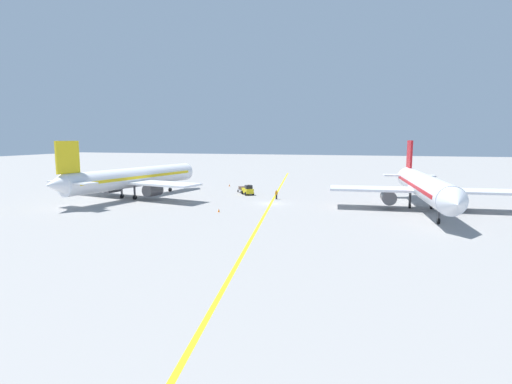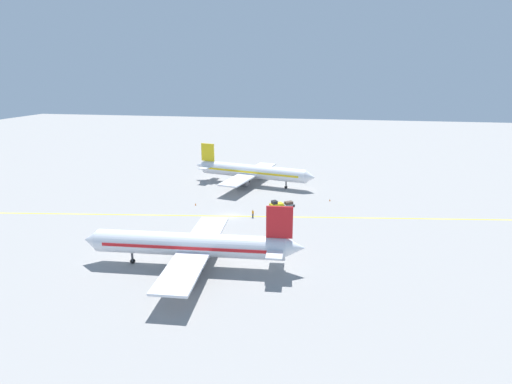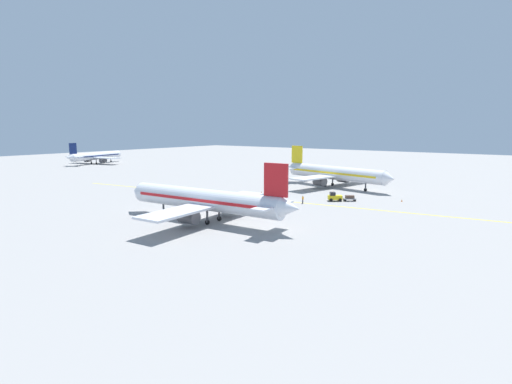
{
  "view_description": "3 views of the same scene",
  "coord_description": "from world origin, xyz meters",
  "px_view_note": "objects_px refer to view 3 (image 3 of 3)",
  "views": [
    {
      "loc": [
        -15.33,
        64.89,
        11.0
      ],
      "look_at": [
        2.06,
        2.0,
        2.18
      ],
      "focal_mm": 28.0,
      "sensor_mm": 36.0,
      "label": 1
    },
    {
      "loc": [
        -78.58,
        -20.25,
        29.33
      ],
      "look_at": [
        4.53,
        -4.91,
        4.38
      ],
      "focal_mm": 28.0,
      "sensor_mm": 36.0,
      "label": 2
    },
    {
      "loc": [
        -72.06,
        -46.14,
        15.79
      ],
      "look_at": [
        -5.23,
        3.23,
        2.37
      ],
      "focal_mm": 28.0,
      "sensor_mm": 36.0,
      "label": 3
    }
  ],
  "objects_px": {
    "airplane_adjacent_stand": "(334,173)",
    "airplane_distant_taxiing": "(96,156)",
    "baggage_cart_trailing": "(350,198)",
    "traffic_cone_mid_apron": "(262,192)",
    "traffic_cone_near_nose": "(402,200)",
    "airplane_at_gate": "(206,200)",
    "ground_crew_worker": "(303,199)",
    "baggage_tug_white": "(335,197)"
  },
  "relations": [
    {
      "from": "airplane_adjacent_stand",
      "to": "airplane_distant_taxiing",
      "type": "distance_m",
      "value": 115.54
    },
    {
      "from": "traffic_cone_mid_apron",
      "to": "traffic_cone_near_nose",
      "type": "bearing_deg",
      "value": -73.58
    },
    {
      "from": "baggage_tug_white",
      "to": "traffic_cone_near_nose",
      "type": "distance_m",
      "value": 14.45
    },
    {
      "from": "traffic_cone_mid_apron",
      "to": "airplane_distant_taxiing",
      "type": "bearing_deg",
      "value": 78.24
    },
    {
      "from": "ground_crew_worker",
      "to": "traffic_cone_near_nose",
      "type": "distance_m",
      "value": 21.79
    },
    {
      "from": "baggage_tug_white",
      "to": "airplane_distant_taxiing",
      "type": "bearing_deg",
      "value": 80.45
    },
    {
      "from": "airplane_distant_taxiing",
      "to": "ground_crew_worker",
      "type": "height_order",
      "value": "airplane_distant_taxiing"
    },
    {
      "from": "airplane_adjacent_stand",
      "to": "ground_crew_worker",
      "type": "xyz_separation_m",
      "value": [
        -25.79,
        -5.32,
        -2.8
      ]
    },
    {
      "from": "airplane_adjacent_stand",
      "to": "traffic_cone_near_nose",
      "type": "xyz_separation_m",
      "value": [
        -11.14,
        -21.45,
        -3.43
      ]
    },
    {
      "from": "airplane_adjacent_stand",
      "to": "baggage_tug_white",
      "type": "bearing_deg",
      "value": -153.77
    },
    {
      "from": "airplane_at_gate",
      "to": "airplane_adjacent_stand",
      "type": "bearing_deg",
      "value": 0.37
    },
    {
      "from": "baggage_cart_trailing",
      "to": "traffic_cone_mid_apron",
      "type": "bearing_deg",
      "value": 97.97
    },
    {
      "from": "airplane_distant_taxiing",
      "to": "baggage_cart_trailing",
      "type": "relative_size",
      "value": 10.82
    },
    {
      "from": "airplane_adjacent_stand",
      "to": "baggage_cart_trailing",
      "type": "relative_size",
      "value": 12.05
    },
    {
      "from": "ground_crew_worker",
      "to": "traffic_cone_near_nose",
      "type": "xyz_separation_m",
      "value": [
        14.65,
        -16.12,
        -0.63
      ]
    },
    {
      "from": "airplane_at_gate",
      "to": "baggage_cart_trailing",
      "type": "height_order",
      "value": "airplane_at_gate"
    },
    {
      "from": "airplane_adjacent_stand",
      "to": "traffic_cone_mid_apron",
      "type": "height_order",
      "value": "airplane_adjacent_stand"
    },
    {
      "from": "airplane_distant_taxiing",
      "to": "traffic_cone_near_nose",
      "type": "xyz_separation_m",
      "value": [
        -13.02,
        -136.97,
        -3.06
      ]
    },
    {
      "from": "airplane_at_gate",
      "to": "traffic_cone_mid_apron",
      "type": "distance_m",
      "value": 31.37
    },
    {
      "from": "airplane_adjacent_stand",
      "to": "traffic_cone_mid_apron",
      "type": "relative_size",
      "value": 64.12
    },
    {
      "from": "baggage_cart_trailing",
      "to": "traffic_cone_mid_apron",
      "type": "height_order",
      "value": "baggage_cart_trailing"
    },
    {
      "from": "airplane_at_gate",
      "to": "traffic_cone_mid_apron",
      "type": "xyz_separation_m",
      "value": [
        29.63,
        9.7,
        -3.43
      ]
    },
    {
      "from": "baggage_cart_trailing",
      "to": "traffic_cone_near_nose",
      "type": "distance_m",
      "value": 11.15
    },
    {
      "from": "airplane_adjacent_stand",
      "to": "baggage_cart_trailing",
      "type": "bearing_deg",
      "value": -144.88
    },
    {
      "from": "ground_crew_worker",
      "to": "airplane_at_gate",
      "type": "bearing_deg",
      "value": 168.27
    },
    {
      "from": "airplane_distant_taxiing",
      "to": "traffic_cone_mid_apron",
      "type": "height_order",
      "value": "airplane_distant_taxiing"
    },
    {
      "from": "airplane_adjacent_stand",
      "to": "traffic_cone_mid_apron",
      "type": "xyz_separation_m",
      "value": [
        -20.22,
        9.37,
        -3.43
      ]
    },
    {
      "from": "airplane_adjacent_stand",
      "to": "traffic_cone_near_nose",
      "type": "bearing_deg",
      "value": -117.44
    },
    {
      "from": "airplane_distant_taxiing",
      "to": "baggage_cart_trailing",
      "type": "height_order",
      "value": "airplane_distant_taxiing"
    },
    {
      "from": "baggage_tug_white",
      "to": "ground_crew_worker",
      "type": "bearing_deg",
      "value": 148.23
    },
    {
      "from": "airplane_adjacent_stand",
      "to": "airplane_at_gate",
      "type": "bearing_deg",
      "value": -179.63
    },
    {
      "from": "baggage_cart_trailing",
      "to": "traffic_cone_mid_apron",
      "type": "xyz_separation_m",
      "value": [
        -3.01,
        21.48,
        -0.49
      ]
    },
    {
      "from": "airplane_distant_taxiing",
      "to": "traffic_cone_mid_apron",
      "type": "distance_m",
      "value": 108.47
    },
    {
      "from": "traffic_cone_near_nose",
      "to": "traffic_cone_mid_apron",
      "type": "xyz_separation_m",
      "value": [
        -9.08,
        30.82,
        0.0
      ]
    },
    {
      "from": "baggage_cart_trailing",
      "to": "ground_crew_worker",
      "type": "height_order",
      "value": "ground_crew_worker"
    },
    {
      "from": "airplane_at_gate",
      "to": "ground_crew_worker",
      "type": "height_order",
      "value": "airplane_at_gate"
    },
    {
      "from": "airplane_adjacent_stand",
      "to": "ground_crew_worker",
      "type": "height_order",
      "value": "airplane_adjacent_stand"
    },
    {
      "from": "airplane_distant_taxiing",
      "to": "traffic_cone_near_nose",
      "type": "distance_m",
      "value": 137.62
    },
    {
      "from": "airplane_at_gate",
      "to": "traffic_cone_mid_apron",
      "type": "height_order",
      "value": "airplane_at_gate"
    },
    {
      "from": "airplane_distant_taxiing",
      "to": "traffic_cone_mid_apron",
      "type": "relative_size",
      "value": 57.56
    },
    {
      "from": "ground_crew_worker",
      "to": "traffic_cone_near_nose",
      "type": "height_order",
      "value": "ground_crew_worker"
    },
    {
      "from": "airplane_adjacent_stand",
      "to": "airplane_distant_taxiing",
      "type": "bearing_deg",
      "value": 89.07
    }
  ]
}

